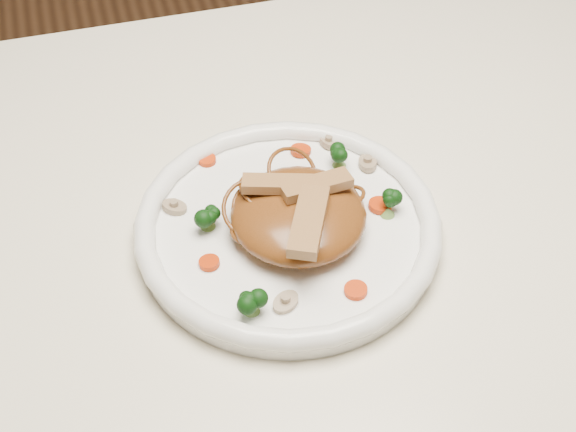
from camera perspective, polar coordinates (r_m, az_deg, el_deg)
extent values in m
cube|color=#F1E6CD|center=(0.82, 3.53, -1.78)|extent=(1.20, 0.80, 0.04)
cylinder|color=white|center=(0.78, 0.00, -1.12)|extent=(0.37, 0.37, 0.02)
ellipsoid|color=brown|center=(0.76, 0.70, 0.07)|extent=(0.13, 0.13, 0.04)
cube|color=#A8844F|center=(0.76, 1.91, 2.06)|extent=(0.07, 0.03, 0.01)
cube|color=#A8844F|center=(0.76, -0.72, 2.15)|extent=(0.07, 0.04, 0.01)
cube|color=#A8844F|center=(0.72, 1.40, -0.36)|extent=(0.06, 0.08, 0.01)
cylinder|color=red|center=(0.85, 0.86, 4.41)|extent=(0.03, 0.03, 0.00)
cylinder|color=red|center=(0.75, -5.29, -3.13)|extent=(0.02, 0.02, 0.00)
cylinder|color=red|center=(0.80, 6.18, 0.72)|extent=(0.02, 0.02, 0.00)
cylinder|color=red|center=(0.84, -5.42, 3.74)|extent=(0.02, 0.02, 0.00)
cylinder|color=red|center=(0.73, 4.55, -4.96)|extent=(0.02, 0.02, 0.00)
cylinder|color=tan|center=(0.72, -0.17, -5.80)|extent=(0.03, 0.03, 0.01)
cylinder|color=tan|center=(0.84, 5.33, 3.54)|extent=(0.03, 0.03, 0.01)
cylinder|color=tan|center=(0.80, -7.59, 0.59)|extent=(0.03, 0.03, 0.01)
cylinder|color=tan|center=(0.86, 2.73, 4.93)|extent=(0.03, 0.03, 0.01)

